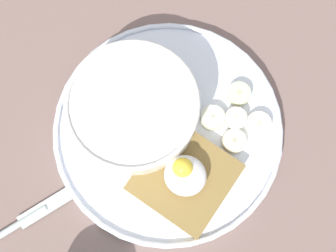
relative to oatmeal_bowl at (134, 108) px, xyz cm
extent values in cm
cube|color=#786058|center=(4.32, -0.16, -4.98)|extent=(120.00, 120.00, 2.00)
cylinder|color=white|center=(4.32, -0.16, -3.48)|extent=(27.91, 27.91, 1.00)
torus|color=white|center=(4.32, -0.16, -2.68)|extent=(27.71, 27.71, 0.60)
cylinder|color=white|center=(0.00, 0.00, -0.16)|extent=(14.94, 14.94, 5.64)
torus|color=white|center=(0.00, 0.00, 2.66)|extent=(15.14, 15.14, 0.60)
cylinder|color=#B65E7A|center=(0.00, 0.00, -0.57)|extent=(13.54, 13.54, 4.42)
ellipsoid|color=#B65E7A|center=(0.00, 0.00, 1.44)|extent=(12.86, 12.86, 1.20)
ellipsoid|color=#CFBF8B|center=(-0.08, 0.13, 1.70)|extent=(1.42, 1.28, 0.51)
ellipsoid|color=#C5B491|center=(0.52, -0.89, 1.74)|extent=(1.54, 1.67, 0.60)
ellipsoid|color=#8D7450|center=(0.45, -0.89, 1.86)|extent=(1.29, 1.96, 0.83)
ellipsoid|color=#8A714F|center=(4.31, -0.25, 1.81)|extent=(2.06, 1.87, 0.74)
cube|color=olive|center=(8.45, -4.80, -1.54)|extent=(11.99, 11.99, 0.30)
cube|color=tan|center=(8.45, -4.80, -2.21)|extent=(11.75, 11.75, 1.53)
ellipsoid|color=white|center=(8.45, -4.80, -0.24)|extent=(4.84, 4.65, 2.42)
sphere|color=yellow|center=(7.88, -4.26, 0.49)|extent=(2.41, 2.41, 2.41)
ellipsoid|color=yellow|center=(5.91, -2.39, -1.24)|extent=(2.39, 2.35, 0.36)
cylinder|color=#F5E8C6|center=(11.25, 4.20, -2.26)|extent=(3.82, 3.86, 1.62)
cylinder|color=#BFB59A|center=(11.25, 4.20, -1.63)|extent=(0.68, 0.68, 0.19)
cylinder|color=#EDEDC7|center=(8.71, 3.24, -2.41)|extent=(3.83, 3.85, 1.18)
cylinder|color=#B9B99B|center=(8.71, 3.24, -1.86)|extent=(0.69, 0.69, 0.13)
cylinder|color=beige|center=(10.50, 7.27, -2.41)|extent=(4.01, 3.99, 1.23)
cylinder|color=#B5B386|center=(10.50, 7.27, -1.89)|extent=(0.72, 0.72, 0.15)
cylinder|color=#EEE8BE|center=(14.07, 4.72, -2.49)|extent=(4.20, 4.22, 1.10)
cylinder|color=#BAB594|center=(14.07, 4.72, -2.07)|extent=(0.75, 0.76, 0.17)
cylinder|color=#EFE6BE|center=(12.13, 1.59, -2.46)|extent=(4.10, 4.07, 1.24)
cylinder|color=#BBB394|center=(12.13, 1.59, -2.05)|extent=(0.73, 0.73, 0.19)
cylinder|color=silver|center=(-7.62, -17.85, -3.58)|extent=(5.53, 7.53, 0.80)
cube|color=silver|center=(-5.18, -14.32, -3.58)|extent=(5.29, 6.67, 0.30)
camera|label=1|loc=(9.31, -11.70, 52.10)|focal=50.00mm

